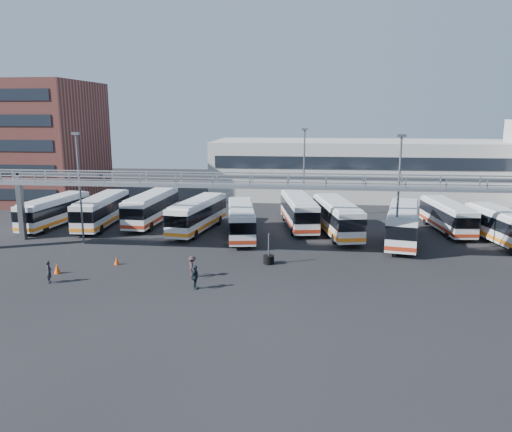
# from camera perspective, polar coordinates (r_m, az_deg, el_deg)

# --- Properties ---
(ground) EXTENTS (140.00, 140.00, 0.00)m
(ground) POSITION_cam_1_polar(r_m,az_deg,el_deg) (36.98, -1.47, -7.07)
(ground) COLOR black
(ground) RESTS_ON ground
(gantry) EXTENTS (51.40, 5.15, 7.10)m
(gantry) POSITION_cam_1_polar(r_m,az_deg,el_deg) (41.33, -0.41, 2.81)
(gantry) COLOR gray
(gantry) RESTS_ON ground
(apartment_building) EXTENTS (18.00, 15.00, 16.00)m
(apartment_building) POSITION_cam_1_polar(r_m,az_deg,el_deg) (75.51, -24.84, 7.69)
(apartment_building) COLOR brown
(apartment_building) RESTS_ON ground
(warehouse) EXTENTS (42.00, 14.00, 8.00)m
(warehouse) POSITION_cam_1_polar(r_m,az_deg,el_deg) (73.46, 11.96, 5.30)
(warehouse) COLOR #9E9E99
(warehouse) RESTS_ON ground
(light_pole_left) EXTENTS (0.70, 0.35, 10.21)m
(light_pole_left) POSITION_cam_1_polar(r_m,az_deg,el_deg) (47.87, -19.52, 3.63)
(light_pole_left) COLOR #4C4F54
(light_pole_left) RESTS_ON ground
(light_pole_mid) EXTENTS (0.70, 0.35, 10.21)m
(light_pole_mid) POSITION_cam_1_polar(r_m,az_deg,el_deg) (42.75, 15.98, 2.96)
(light_pole_mid) COLOR #4C4F54
(light_pole_mid) RESTS_ON ground
(light_pole_back) EXTENTS (0.70, 0.35, 10.21)m
(light_pole_back) POSITION_cam_1_polar(r_m,az_deg,el_deg) (57.02, 5.51, 5.45)
(light_pole_back) COLOR #4C4F54
(light_pole_back) RESTS_ON ground
(bus_0) EXTENTS (3.45, 10.49, 3.13)m
(bus_0) POSITION_cam_1_polar(r_m,az_deg,el_deg) (57.18, -22.06, 0.61)
(bus_0) COLOR silver
(bus_0) RESTS_ON ground
(bus_1) EXTENTS (2.93, 10.88, 3.28)m
(bus_1) POSITION_cam_1_polar(r_m,az_deg,el_deg) (55.39, -17.22, 0.69)
(bus_1) COLOR silver
(bus_1) RESTS_ON ground
(bus_2) EXTENTS (3.09, 11.16, 3.36)m
(bus_2) POSITION_cam_1_polar(r_m,az_deg,el_deg) (55.35, -11.83, 1.02)
(bus_2) COLOR silver
(bus_2) RESTS_ON ground
(bus_3) EXTENTS (4.18, 11.00, 3.26)m
(bus_3) POSITION_cam_1_polar(r_m,az_deg,el_deg) (51.18, -6.70, 0.26)
(bus_3) COLOR silver
(bus_3) RESTS_ON ground
(bus_4) EXTENTS (4.11, 10.73, 3.18)m
(bus_4) POSITION_cam_1_polar(r_m,az_deg,el_deg) (48.38, -1.72, -0.38)
(bus_4) COLOR silver
(bus_4) RESTS_ON ground
(bus_5) EXTENTS (4.44, 11.25, 3.33)m
(bus_5) POSITION_cam_1_polar(r_m,az_deg,el_deg) (52.62, 4.92, 0.66)
(bus_5) COLOR silver
(bus_5) RESTS_ON ground
(bus_6) EXTENTS (4.74, 11.40, 3.38)m
(bus_6) POSITION_cam_1_polar(r_m,az_deg,el_deg) (49.91, 9.24, -0.03)
(bus_6) COLOR silver
(bus_6) RESTS_ON ground
(bus_7) EXTENTS (4.78, 11.54, 3.42)m
(bus_7) POSITION_cam_1_polar(r_m,az_deg,el_deg) (48.11, 16.44, -0.78)
(bus_7) COLOR silver
(bus_7) RESTS_ON ground
(bus_8) EXTENTS (3.45, 10.24, 3.05)m
(bus_8) POSITION_cam_1_polar(r_m,az_deg,el_deg) (54.23, 21.00, 0.08)
(bus_8) COLOR silver
(bus_8) RESTS_ON ground
(bus_9) EXTENTS (4.41, 10.81, 3.20)m
(bus_9) POSITION_cam_1_polar(r_m,az_deg,el_deg) (50.67, 26.57, -1.07)
(bus_9) COLOR silver
(bus_9) RESTS_ON ground
(pedestrian_a) EXTENTS (0.57, 0.69, 1.64)m
(pedestrian_a) POSITION_cam_1_polar(r_m,az_deg,el_deg) (38.59, -22.58, -5.90)
(pedestrian_a) COLOR black
(pedestrian_a) RESTS_ON ground
(pedestrian_c) EXTENTS (0.95, 1.19, 1.61)m
(pedestrian_c) POSITION_cam_1_polar(r_m,az_deg,el_deg) (37.18, -7.30, -5.75)
(pedestrian_c) COLOR #322125
(pedestrian_c) RESTS_ON ground
(pedestrian_d) EXTENTS (0.58, 1.03, 1.66)m
(pedestrian_d) POSITION_cam_1_polar(r_m,az_deg,el_deg) (34.74, -6.97, -6.96)
(pedestrian_d) COLOR black
(pedestrian_d) RESTS_ON ground
(cone_left) EXTENTS (0.62, 0.62, 0.77)m
(cone_left) POSITION_cam_1_polar(r_m,az_deg,el_deg) (40.68, -21.78, -5.59)
(cone_left) COLOR #E2490C
(cone_left) RESTS_ON ground
(cone_right) EXTENTS (0.40, 0.40, 0.62)m
(cone_right) POSITION_cam_1_polar(r_m,az_deg,el_deg) (41.50, -15.65, -4.96)
(cone_right) COLOR #E2490C
(cone_right) RESTS_ON ground
(tire_stack) EXTENTS (0.88, 0.88, 2.51)m
(tire_stack) POSITION_cam_1_polar(r_m,az_deg,el_deg) (40.16, 1.45, -4.90)
(tire_stack) COLOR black
(tire_stack) RESTS_ON ground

